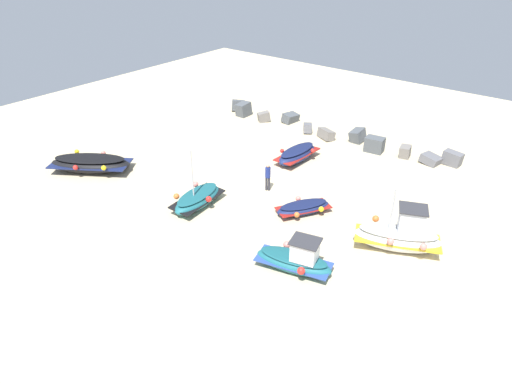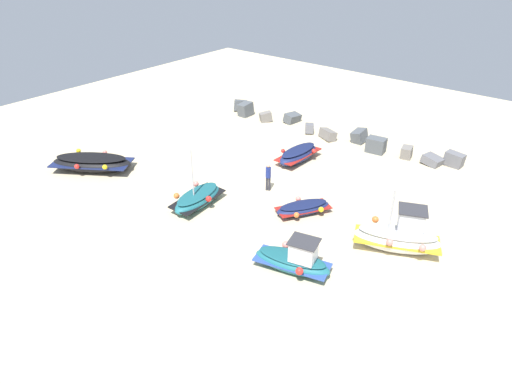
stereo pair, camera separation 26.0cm
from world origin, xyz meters
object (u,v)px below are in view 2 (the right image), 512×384
object	(u,v)px
fishing_boat_2	(303,208)
fishing_boat_4	(298,154)
fishing_boat_3	(198,198)
fishing_boat_0	(92,162)
fishing_boat_5	(294,260)
person_walking	(268,175)
fishing_boat_1	(399,237)

from	to	relation	value
fishing_boat_2	fishing_boat_4	bearing A→B (deg)	-111.72
fishing_boat_3	fishing_boat_0	bearing A→B (deg)	92.88
fishing_boat_0	fishing_boat_3	world-z (taller)	fishing_boat_3
fishing_boat_5	person_walking	distance (m)	7.49
fishing_boat_2	person_walking	xyz separation A→B (m)	(-3.05, 0.80, 0.68)
fishing_boat_2	person_walking	size ratio (longest dim) A/B	1.87
fishing_boat_4	person_walking	world-z (taller)	person_walking
fishing_boat_1	fishing_boat_3	distance (m)	10.92
fishing_boat_2	fishing_boat_4	world-z (taller)	fishing_boat_4
fishing_boat_1	person_walking	world-z (taller)	fishing_boat_1
fishing_boat_0	person_walking	distance (m)	11.59
fishing_boat_4	fishing_boat_0	bearing A→B (deg)	-43.27
fishing_boat_3	fishing_boat_5	world-z (taller)	fishing_boat_3
fishing_boat_1	fishing_boat_4	world-z (taller)	fishing_boat_1
person_walking	fishing_boat_1	bearing A→B (deg)	58.69
fishing_boat_3	fishing_boat_4	size ratio (longest dim) A/B	0.99
fishing_boat_2	person_walking	world-z (taller)	person_walking
fishing_boat_3	fishing_boat_5	distance (m)	7.55
fishing_boat_1	fishing_boat_0	bearing A→B (deg)	169.35
fishing_boat_0	fishing_boat_3	distance (m)	8.52
fishing_boat_2	fishing_boat_5	bearing A→B (deg)	60.38
fishing_boat_4	fishing_boat_5	size ratio (longest dim) A/B	0.96
person_walking	fishing_boat_4	bearing A→B (deg)	164.46
fishing_boat_3	fishing_boat_4	bearing A→B (deg)	-12.50
fishing_boat_0	fishing_boat_5	world-z (taller)	fishing_boat_5
fishing_boat_2	fishing_boat_5	xyz separation A→B (m)	(2.40, -4.32, 0.27)
fishing_boat_3	fishing_boat_5	size ratio (longest dim) A/B	0.95
fishing_boat_1	person_walking	distance (m)	8.47
fishing_boat_5	person_walking	world-z (taller)	fishing_boat_5
fishing_boat_0	fishing_boat_3	bearing A→B (deg)	-25.71
fishing_boat_1	fishing_boat_5	world-z (taller)	fishing_boat_1
fishing_boat_3	person_walking	distance (m)	4.39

